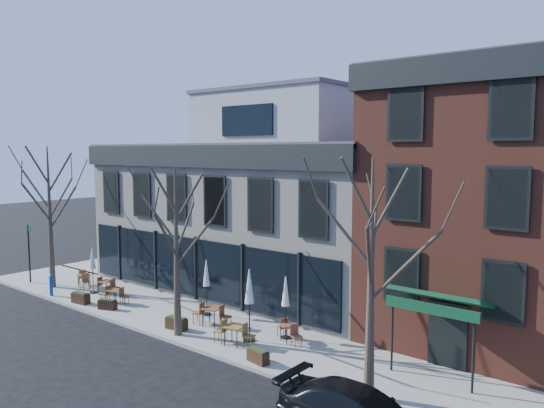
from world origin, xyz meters
The scene contains 24 objects.
ground centered at (0.00, 0.00, 0.00)m, with size 120.00×120.00×0.00m, color black.
sidewalk_front centered at (3.25, -2.15, 0.07)m, with size 33.50×4.70×0.15m, color gray.
sidewalk_side centered at (-11.25, 6.00, 0.07)m, with size 4.50×12.00×0.15m, color gray.
corner_building centered at (0.07, 5.07, 4.72)m, with size 18.39×10.39×11.10m.
red_brick_building centered at (13.00, 4.98, 5.64)m, with size 8.20×11.78×11.18m.
tree_corner centered at (-8.49, -3.20, 4.25)m, with size 3.93×3.98×7.92m.
tree_mid centered at (3.01, -3.90, 3.79)m, with size 3.50×3.55×7.04m.
tree_right centered at (12.01, -3.90, 4.02)m, with size 3.72×3.77×7.48m.
sign_pole centered at (-10.50, -3.50, 2.07)m, with size 0.50×0.10×3.40m.
call_box centered at (-6.79, -4.20, 0.77)m, with size 0.24×0.23×1.17m.
cafe_set_0 centered at (-7.02, -2.14, 0.61)m, with size 1.73×1.01×0.90m.
cafe_set_1 centered at (-4.76, -2.19, 0.61)m, with size 1.74×0.81×0.89m.
cafe_set_2 centered at (-2.98, -2.88, 0.59)m, with size 1.66×0.85×0.85m.
cafe_set_3 centered at (3.28, -2.18, 0.65)m, with size 1.91×0.94×0.98m.
cafe_set_4 centered at (5.64, -3.25, 0.63)m, with size 1.84×0.86×0.94m.
cafe_set_5 centered at (7.10, -1.58, 0.58)m, with size 1.60×1.00×0.83m.
umbrella_0 centered at (-5.56, -2.48, 1.95)m, with size 0.41×0.41×2.55m.
umbrella_2 centered at (1.98, -1.24, 2.00)m, with size 0.42×0.42×2.62m.
umbrella_3 centered at (5.80, -2.52, 2.23)m, with size 0.47×0.47×2.95m.
umbrella_4 centered at (6.75, -1.36, 1.97)m, with size 0.41×0.41×2.58m.
planter_0 centered at (-4.32, -3.98, 0.43)m, with size 1.05×0.53×0.57m.
planter_1 centered at (-2.38, -3.71, 0.40)m, with size 0.96×0.66×0.50m.
planter_2 centered at (2.45, -3.50, 0.42)m, with size 1.03×0.53×0.55m.
planter_3 centered at (7.53, -4.01, 0.40)m, with size 0.95×0.50×0.50m.
Camera 1 is at (19.68, -18.09, 7.84)m, focal length 35.00 mm.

